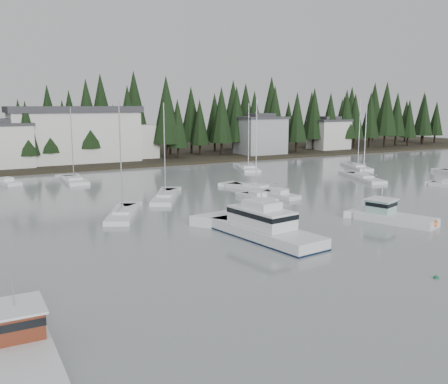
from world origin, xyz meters
The scene contains 20 objects.
far_shore_land centered at (0.00, 97.00, 0.00)m, with size 240.00×54.00×1.00m, color black.
conifer_treeline centered at (0.00, 86.00, 0.00)m, with size 200.00×22.00×20.00m, color black, non-canonical shape.
house_west centered at (-18.00, 79.00, 4.65)m, with size 9.54×7.42×8.75m.
house_east_a centered at (36.00, 78.00, 4.90)m, with size 10.60×8.48×9.25m.
house_east_b centered at (58.00, 80.00, 4.40)m, with size 9.54×7.42×8.25m.
harbor_inn centered at (-2.96, 82.34, 5.78)m, with size 29.50×11.50×10.90m.
lobster_boat_brown centered at (-24.85, 4.44, 0.50)m, with size 4.61×8.90×4.38m.
cabin_cruiser_center centered at (-2.84, 17.21, 0.78)m, with size 5.30×12.42×5.17m.
lobster_boat_teal centered at (11.87, 16.10, 0.52)m, with size 5.15×8.38×4.40m.
sailboat_0 centered at (20.73, 58.38, 0.06)m, with size 6.17×9.79×12.54m.
sailboat_1 centered at (-3.41, 39.05, 0.06)m, with size 7.26×10.26×12.53m.
sailboat_4 centered at (-10.49, 58.84, 0.06)m, with size 3.21×9.08×11.86m.
sailboat_5 centered at (10.25, 39.25, 0.07)m, with size 5.54×9.68×13.08m.
sailboat_6 centered at (30.49, 39.24, 0.06)m, with size 5.92×11.20×11.98m.
sailboat_7 centered at (39.53, 50.00, 0.07)m, with size 6.19×9.70×13.11m.
sailboat_9 centered at (-11.24, 31.88, 0.07)m, with size 6.28×9.40×12.73m.
runabout_1 centered at (9.90, 32.96, 0.13)m, with size 3.06×5.90×1.42m.
runabout_3 centered at (-19.85, 61.26, 0.13)m, with size 3.89×6.04×1.42m.
runabout_4 centered at (6.41, 32.80, 0.13)m, with size 2.27×6.11×1.42m.
mooring_buoy_green centered at (1.77, 2.75, 0.00)m, with size 0.41×0.41×0.41m, color #145933.
Camera 1 is at (-26.79, -18.91, 11.82)m, focal length 40.00 mm.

